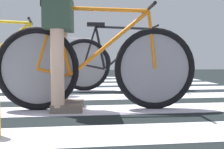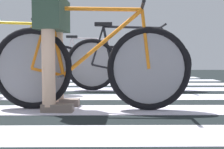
{
  "view_description": "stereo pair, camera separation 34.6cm",
  "coord_description": "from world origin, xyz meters",
  "views": [
    {
      "loc": [
        0.19,
        -3.18,
        0.47
      ],
      "look_at": [
        0.57,
        -0.3,
        0.3
      ],
      "focal_mm": 43.87,
      "sensor_mm": 36.0,
      "label": 1
    },
    {
      "loc": [
        0.54,
        -3.18,
        0.47
      ],
      "look_at": [
        0.57,
        -0.3,
        0.3
      ],
      "focal_mm": 43.87,
      "sensor_mm": 36.0,
      "label": 2
    }
  ],
  "objects": [
    {
      "name": "bicycle_1_of_4",
      "position": [
        0.37,
        -0.81,
        0.41
      ],
      "size": [
        1.74,
        0.52,
        0.93
      ],
      "rotation": [
        0.0,
        0.0,
        -0.07
      ],
      "color": "black",
      "rests_on": "ground"
    },
    {
      "name": "cyclist_1_of_4",
      "position": [
        0.06,
        -0.79,
        0.64
      ],
      "size": [
        0.34,
        0.42,
        0.96
      ],
      "rotation": [
        0.0,
        0.0,
        -0.07
      ],
      "color": "beige",
      "rests_on": "ground"
    },
    {
      "name": "bicycle_4_of_4",
      "position": [
        0.08,
        2.8,
        0.41
      ],
      "size": [
        1.74,
        0.52,
        0.93
      ],
      "rotation": [
        0.0,
        0.0,
        0.03
      ],
      "color": "black",
      "rests_on": "ground"
    },
    {
      "name": "crosswalk_markings",
      "position": [
        -0.01,
        -0.07,
        0.02
      ],
      "size": [
        5.46,
        6.52,
        0.0
      ],
      "color": "silver",
      "rests_on": "ground"
    },
    {
      "name": "bicycle_3_of_4",
      "position": [
        0.81,
        0.59,
        0.41
      ],
      "size": [
        1.74,
        0.52,
        0.93
      ],
      "rotation": [
        0.0,
        0.0,
        -0.01
      ],
      "color": "black",
      "rests_on": "ground"
    },
    {
      "name": "ground",
      "position": [
        0.0,
        0.0,
        0.01
      ],
      "size": [
        18.0,
        14.0,
        0.02
      ],
      "color": "black"
    }
  ]
}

